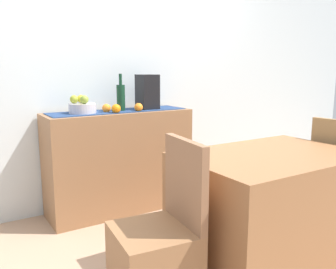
% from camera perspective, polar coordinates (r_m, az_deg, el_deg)
% --- Properties ---
extents(ground_plane, '(6.40, 6.40, 0.02)m').
position_cam_1_polar(ground_plane, '(2.72, 5.09, -17.24)').
color(ground_plane, tan).
rests_on(ground_plane, ground).
extents(room_wall_rear, '(6.40, 0.06, 2.70)m').
position_cam_1_polar(room_wall_rear, '(3.43, -6.69, 12.02)').
color(room_wall_rear, silver).
rests_on(room_wall_rear, ground).
extents(sideboard_console, '(1.27, 0.42, 0.89)m').
position_cam_1_polar(sideboard_console, '(3.21, -7.68, -4.23)').
color(sideboard_console, '#956742').
rests_on(sideboard_console, ground).
extents(table_runner, '(1.19, 0.32, 0.01)m').
position_cam_1_polar(table_runner, '(3.12, -7.88, 3.73)').
color(table_runner, navy).
rests_on(table_runner, sideboard_console).
extents(fruit_bowl, '(0.22, 0.22, 0.08)m').
position_cam_1_polar(fruit_bowl, '(3.01, -13.43, 4.09)').
color(fruit_bowl, silver).
rests_on(fruit_bowl, table_runner).
extents(apple_center, '(0.07, 0.07, 0.07)m').
position_cam_1_polar(apple_center, '(3.01, -14.70, 5.44)').
color(apple_center, '#9AA42E').
rests_on(apple_center, fruit_bowl).
extents(apple_front, '(0.07, 0.07, 0.07)m').
position_cam_1_polar(apple_front, '(2.96, -13.16, 5.43)').
color(apple_front, '#89A137').
rests_on(apple_front, fruit_bowl).
extents(apple_right, '(0.07, 0.07, 0.07)m').
position_cam_1_polar(apple_right, '(3.06, -13.66, 5.54)').
color(apple_right, gold).
rests_on(apple_right, fruit_bowl).
extents(wine_bottle, '(0.07, 0.07, 0.32)m').
position_cam_1_polar(wine_bottle, '(3.12, -7.51, 5.91)').
color(wine_bottle, '#143B24').
rests_on(wine_bottle, sideboard_console).
extents(coffee_maker, '(0.16, 0.18, 0.31)m').
position_cam_1_polar(coffee_maker, '(3.24, -3.31, 6.75)').
color(coffee_maker, black).
rests_on(coffee_maker, sideboard_console).
extents(orange_loose_end, '(0.08, 0.08, 0.08)m').
position_cam_1_polar(orange_loose_end, '(2.98, -8.25, 4.08)').
color(orange_loose_end, orange).
rests_on(orange_loose_end, sideboard_console).
extents(orange_loose_mid, '(0.07, 0.07, 0.07)m').
position_cam_1_polar(orange_loose_mid, '(3.05, -9.75, 4.14)').
color(orange_loose_mid, orange).
rests_on(orange_loose_mid, sideboard_console).
extents(orange_loose_near_bowl, '(0.07, 0.07, 0.07)m').
position_cam_1_polar(orange_loose_near_bowl, '(3.08, -4.70, 4.33)').
color(orange_loose_near_bowl, orange).
rests_on(orange_loose_near_bowl, sideboard_console).
extents(dining_table, '(1.11, 0.76, 0.74)m').
position_cam_1_polar(dining_table, '(2.40, 15.66, -11.52)').
color(dining_table, '#9E673E').
rests_on(dining_table, ground).
extents(chair_near_window, '(0.44, 0.44, 0.90)m').
position_cam_1_polar(chair_near_window, '(1.98, -1.80, -19.54)').
color(chair_near_window, '#9A6942').
rests_on(chair_near_window, ground).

